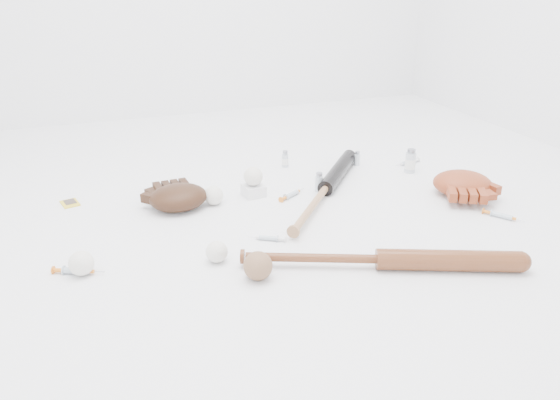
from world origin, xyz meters
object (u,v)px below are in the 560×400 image
object	(u,v)px
glove_dark	(178,197)
pedestal	(253,190)
bat_dark	(326,188)
bat_wood	(379,259)

from	to	relation	value
glove_dark	pedestal	bearing A→B (deg)	0.38
bat_dark	glove_dark	xyz separation A→B (m)	(-0.54, 0.07, 0.01)
bat_wood	pedestal	xyz separation A→B (m)	(-0.17, 0.64, -0.01)
pedestal	bat_dark	bearing A→B (deg)	-20.38
bat_dark	bat_wood	distance (m)	0.55
bat_dark	pedestal	world-z (taller)	bat_dark
bat_wood	glove_dark	xyz separation A→B (m)	(-0.46, 0.62, 0.01)
bat_dark	glove_dark	distance (m)	0.55
bat_dark	pedestal	xyz separation A→B (m)	(-0.26, 0.10, -0.01)
bat_wood	bat_dark	bearing A→B (deg)	103.91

